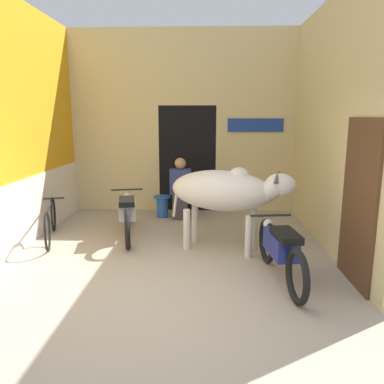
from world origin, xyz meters
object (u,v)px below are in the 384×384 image
Objects in this scene: motorcycle_near at (280,249)px; motorcycle_far at (127,213)px; cow at (226,191)px; plastic_stool at (162,206)px; shopkeeper_seated at (180,187)px; bicycle at (50,221)px.

motorcycle_far reaches higher than motorcycle_near.
cow is 1.06× the size of motorcycle_far.
motorcycle_far is 1.45m from plastic_stool.
cow reaches higher than shopkeeper_seated.
motorcycle_far is (-1.69, 0.60, -0.52)m from cow.
motorcycle_near reaches higher than plastic_stool.
cow is at bearing -57.69° from plastic_stool.
shopkeeper_seated reaches higher than motorcycle_far.
motorcycle_far is 4.19× the size of plastic_stool.
shopkeeper_seated is 2.80× the size of plastic_stool.
cow is 2.09m from shopkeeper_seated.
shopkeeper_seated reaches higher than bicycle.
cow reaches higher than motorcycle_near.
bicycle is (-2.99, 0.38, -0.63)m from cow.
shopkeeper_seated reaches higher than plastic_stool.
bicycle is (-1.29, -0.22, -0.11)m from motorcycle_far.
motorcycle_near is 0.99× the size of motorcycle_far.
shopkeeper_seated is 0.59m from plastic_stool.
motorcycle_near is 1.48× the size of shopkeeper_seated.
motorcycle_near is 3.60m from plastic_stool.
cow is 1.87m from motorcycle_far.
motorcycle_far is 1.14× the size of bicycle.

